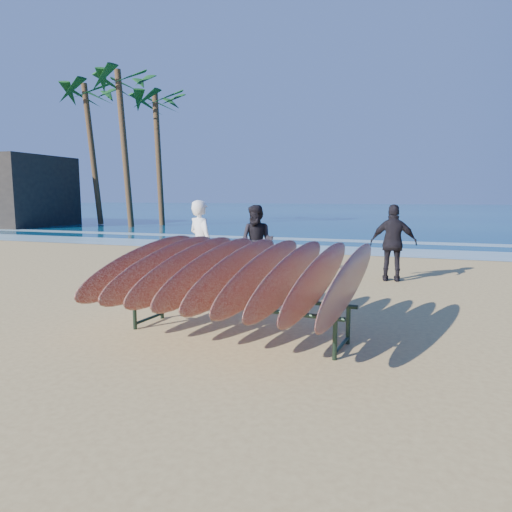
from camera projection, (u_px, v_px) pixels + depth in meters
The scene contains 11 objects.
ground at pixel (238, 326), 6.79m from camera, with size 120.00×120.00×0.00m, color tan.
ocean at pixel (395, 211), 58.30m from camera, with size 160.00×160.00×0.00m, color navy.
foam_near at pixel (341, 250), 16.16m from camera, with size 160.00×160.00×0.00m, color white.
foam_far at pixel (353, 241), 19.43m from camera, with size 160.00×160.00×0.00m, color white.
surfboard_rack at pixel (236, 273), 6.18m from camera, with size 3.44×3.12×1.42m.
person_white at pixel (201, 244), 9.63m from camera, with size 0.67×0.44×1.83m, color white.
person_dark_a at pixel (257, 242), 10.68m from camera, with size 0.83×0.65×1.71m, color black.
person_dark_b at pixel (393, 243), 10.25m from camera, with size 1.02×0.42×1.73m, color black.
palm_left at pixel (122, 84), 26.52m from camera, with size 5.20×5.20×9.30m.
palm_mid at pixel (157, 103), 28.75m from camera, with size 5.20×5.20×8.59m.
palm_right at pixel (90, 96), 29.00m from camera, with size 5.20×5.20×9.09m.
Camera 1 is at (2.41, -6.15, 1.93)m, focal length 32.00 mm.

